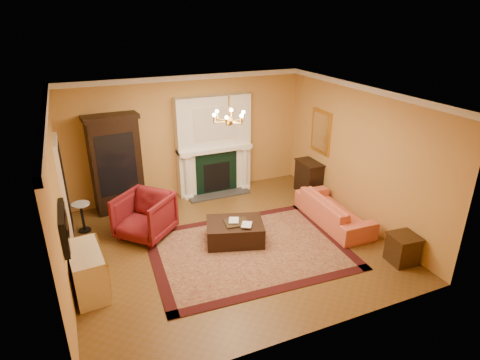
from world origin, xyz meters
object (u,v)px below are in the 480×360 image
pedestal_table (82,215)px  coral_sofa (334,206)px  china_cabinet (116,166)px  end_table (403,249)px  commode (88,271)px  console_table (309,178)px  leather_ottoman (235,232)px  wingback_armchair (144,214)px

pedestal_table → coral_sofa: size_ratio=0.31×
china_cabinet → coral_sofa: 5.02m
coral_sofa → end_table: size_ratio=3.87×
china_cabinet → commode: china_cabinet is taller
china_cabinet → commode: bearing=-113.6°
console_table → leather_ottoman: (-2.66, -1.47, -0.18)m
end_table → wingback_armchair: bearing=146.0°
china_cabinet → wingback_armchair: 1.64m
wingback_armchair → commode: size_ratio=0.97×
pedestal_table → console_table: (5.48, -0.19, 0.03)m
leather_ottoman → coral_sofa: bearing=14.4°
pedestal_table → end_table: (5.42, -3.57, -0.11)m
coral_sofa → console_table: size_ratio=2.55×
china_cabinet → end_table: 6.34m
commode → coral_sofa: coral_sofa is taller
commode → console_table: (5.51, 1.97, 0.02)m
end_table → china_cabinet: bearing=136.2°
pedestal_table → commode: bearing=-90.8°
end_table → commode: bearing=165.5°
coral_sofa → end_table: coral_sofa is taller
console_table → wingback_armchair: bearing=-172.1°
china_cabinet → commode: size_ratio=2.08×
china_cabinet → leather_ottoman: (1.93, -2.45, -0.87)m
console_table → leather_ottoman: console_table is taller
end_table → coral_sofa: bearing=99.1°
pedestal_table → end_table: bearing=-33.3°
wingback_armchair → china_cabinet: bearing=147.5°
pedestal_table → coral_sofa: (5.13, -1.78, 0.03)m
wingback_armchair → end_table: bearing=12.2°
coral_sofa → end_table: (0.29, -1.78, -0.14)m
pedestal_table → end_table: size_ratio=1.22×
china_cabinet → wingback_armchair: bearing=-85.1°
commode → wingback_armchair: bearing=45.1°
leather_ottoman → pedestal_table: bearing=167.0°
pedestal_table → leather_ottoman: bearing=-30.5°
leather_ottoman → console_table: bearing=46.3°
china_cabinet → leather_ottoman: 3.24m
coral_sofa → leather_ottoman: coral_sofa is taller
china_cabinet → leather_ottoman: size_ratio=1.93×
china_cabinet → end_table: bearing=-50.3°
coral_sofa → leather_ottoman: (-2.32, 0.12, -0.18)m
wingback_armchair → pedestal_table: (-1.18, 0.71, -0.13)m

